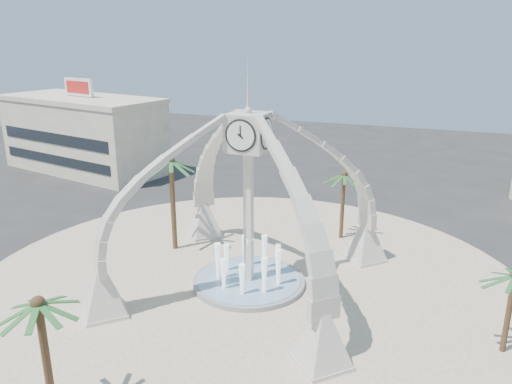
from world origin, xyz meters
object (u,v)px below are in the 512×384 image
(clock_tower, at_px, (248,199))
(palm_west, at_px, (171,162))
(fountain, at_px, (249,281))
(palm_south, at_px, (38,305))
(palm_north, at_px, (344,175))

(clock_tower, height_order, palm_west, clock_tower)
(fountain, relative_size, palm_west, 0.95)
(palm_west, height_order, palm_south, palm_west)
(palm_north, relative_size, palm_south, 0.97)
(clock_tower, relative_size, fountain, 2.24)
(fountain, relative_size, palm_north, 1.23)
(clock_tower, distance_m, palm_south, 15.79)
(fountain, distance_m, palm_west, 11.37)
(palm_west, relative_size, palm_south, 1.24)
(palm_north, bearing_deg, fountain, -112.00)
(fountain, bearing_deg, palm_north, 68.00)
(palm_north, bearing_deg, palm_west, -149.78)
(fountain, distance_m, palm_north, 12.89)
(fountain, relative_size, palm_south, 1.18)
(clock_tower, height_order, fountain, clock_tower)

